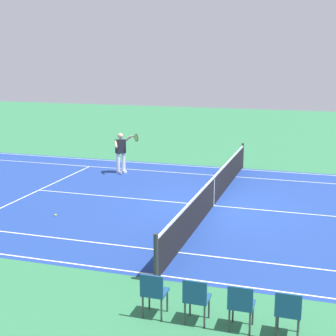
{
  "coord_description": "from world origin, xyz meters",
  "views": [
    {
      "loc": [
        -3.22,
        15.26,
        4.75
      ],
      "look_at": [
        1.86,
        -1.03,
        0.9
      ],
      "focal_mm": 53.73,
      "sensor_mm": 36.0,
      "label": 1
    }
  ],
  "objects_px": {
    "tennis_player_near": "(121,151)",
    "spectator_chair_1": "(241,304)",
    "tennis_net": "(214,191)",
    "spectator_chair_3": "(154,291)",
    "spectator_chair_0": "(288,310)",
    "tennis_ball": "(55,215)",
    "spectator_chair_2": "(196,297)"
  },
  "relations": [
    {
      "from": "tennis_net",
      "to": "spectator_chair_0",
      "type": "xyz_separation_m",
      "value": [
        -2.85,
        7.23,
        0.03
      ]
    },
    {
      "from": "tennis_net",
      "to": "tennis_ball",
      "type": "height_order",
      "value": "tennis_net"
    },
    {
      "from": "tennis_ball",
      "to": "spectator_chair_2",
      "type": "relative_size",
      "value": 0.08
    },
    {
      "from": "tennis_ball",
      "to": "spectator_chair_0",
      "type": "bearing_deg",
      "value": 146.44
    },
    {
      "from": "tennis_net",
      "to": "tennis_player_near",
      "type": "relative_size",
      "value": 6.89
    },
    {
      "from": "tennis_ball",
      "to": "spectator_chair_1",
      "type": "xyz_separation_m",
      "value": [
        -6.37,
        4.76,
        0.49
      ]
    },
    {
      "from": "spectator_chair_2",
      "to": "spectator_chair_3",
      "type": "xyz_separation_m",
      "value": [
        0.8,
        0.0,
        0.0
      ]
    },
    {
      "from": "tennis_player_near",
      "to": "spectator_chair_1",
      "type": "relative_size",
      "value": 1.93
    },
    {
      "from": "tennis_ball",
      "to": "spectator_chair_0",
      "type": "height_order",
      "value": "spectator_chair_0"
    },
    {
      "from": "spectator_chair_0",
      "to": "spectator_chair_1",
      "type": "bearing_deg",
      "value": 0.0
    },
    {
      "from": "spectator_chair_2",
      "to": "spectator_chair_3",
      "type": "bearing_deg",
      "value": 0.0
    },
    {
      "from": "tennis_net",
      "to": "spectator_chair_3",
      "type": "distance_m",
      "value": 7.24
    },
    {
      "from": "spectator_chair_1",
      "to": "spectator_chair_3",
      "type": "distance_m",
      "value": 1.61
    },
    {
      "from": "spectator_chair_2",
      "to": "tennis_player_near",
      "type": "bearing_deg",
      "value": -61.23
    },
    {
      "from": "tennis_net",
      "to": "tennis_ball",
      "type": "relative_size",
      "value": 177.27
    },
    {
      "from": "tennis_player_near",
      "to": "spectator_chair_0",
      "type": "relative_size",
      "value": 1.93
    },
    {
      "from": "spectator_chair_1",
      "to": "spectator_chair_3",
      "type": "xyz_separation_m",
      "value": [
        1.61,
        0.0,
        0.0
      ]
    },
    {
      "from": "tennis_player_near",
      "to": "spectator_chair_2",
      "type": "distance_m",
      "value": 12.17
    },
    {
      "from": "tennis_player_near",
      "to": "spectator_chair_0",
      "type": "bearing_deg",
      "value": 124.99
    },
    {
      "from": "spectator_chair_1",
      "to": "tennis_player_near",
      "type": "bearing_deg",
      "value": -58.01
    },
    {
      "from": "spectator_chair_3",
      "to": "tennis_ball",
      "type": "bearing_deg",
      "value": -44.98
    },
    {
      "from": "spectator_chair_2",
      "to": "spectator_chair_3",
      "type": "relative_size",
      "value": 1.0
    },
    {
      "from": "tennis_ball",
      "to": "spectator_chair_0",
      "type": "distance_m",
      "value": 8.63
    },
    {
      "from": "spectator_chair_0",
      "to": "spectator_chair_2",
      "type": "relative_size",
      "value": 1.0
    },
    {
      "from": "tennis_player_near",
      "to": "spectator_chair_1",
      "type": "xyz_separation_m",
      "value": [
        -6.66,
        10.66,
        -0.41
      ]
    },
    {
      "from": "tennis_player_near",
      "to": "tennis_ball",
      "type": "bearing_deg",
      "value": 92.77
    },
    {
      "from": "tennis_player_near",
      "to": "spectator_chair_3",
      "type": "relative_size",
      "value": 1.93
    },
    {
      "from": "spectator_chair_2",
      "to": "spectator_chair_3",
      "type": "distance_m",
      "value": 0.8
    },
    {
      "from": "spectator_chair_1",
      "to": "spectator_chair_3",
      "type": "bearing_deg",
      "value": 0.0
    },
    {
      "from": "tennis_net",
      "to": "tennis_player_near",
      "type": "xyz_separation_m",
      "value": [
        4.61,
        -3.43,
        0.44
      ]
    },
    {
      "from": "spectator_chair_2",
      "to": "spectator_chair_0",
      "type": "bearing_deg",
      "value": 180.0
    },
    {
      "from": "tennis_player_near",
      "to": "spectator_chair_3",
      "type": "height_order",
      "value": "tennis_player_near"
    }
  ]
}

